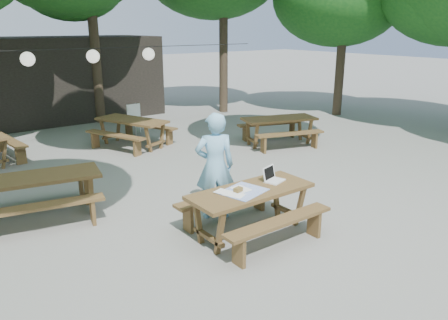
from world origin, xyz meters
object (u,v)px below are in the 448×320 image
object	(u,v)px
main_picnic_table	(251,211)
plastic_chair	(137,126)
woman	(215,166)
picnic_table_nw	(40,196)

from	to	relation	value
main_picnic_table	plastic_chair	distance (m)	7.29
woman	picnic_table_nw	bearing A→B (deg)	-11.23
picnic_table_nw	plastic_chair	xyz separation A→B (m)	(3.99, 4.50, -0.13)
woman	plastic_chair	world-z (taller)	woman
main_picnic_table	picnic_table_nw	bearing A→B (deg)	133.27
main_picnic_table	woman	size ratio (longest dim) A/B	1.10
main_picnic_table	plastic_chair	world-z (taller)	plastic_chair
main_picnic_table	picnic_table_nw	size ratio (longest dim) A/B	0.92
picnic_table_nw	woman	world-z (taller)	woman
plastic_chair	woman	bearing A→B (deg)	-108.85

